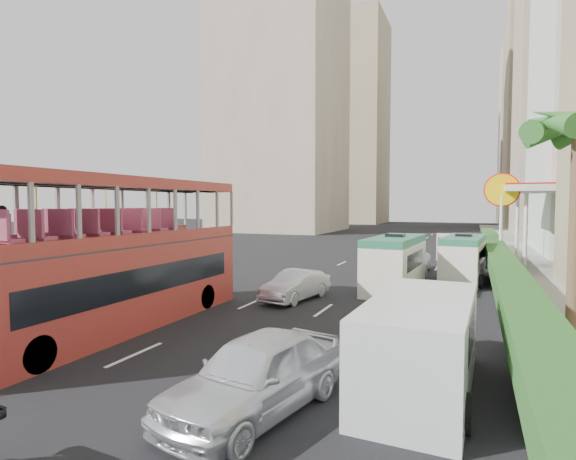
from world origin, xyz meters
The scene contains 18 objects.
ground_plane centered at (0.00, 0.00, 0.00)m, with size 200.00×200.00×0.00m, color black.
double_decker_bus centered at (-6.00, 0.00, 2.53)m, with size 2.50×11.00×5.06m, color #AA332B.
car_silver_lane_a centered at (-2.13, 6.38, 0.00)m, with size 1.36×3.91×1.29m, color silver.
car_silver_lane_b centered at (1.06, -3.79, 0.00)m, with size 1.86×4.62×1.58m, color silver.
van_asset centered at (1.37, 16.29, 0.00)m, with size 2.36×5.11×1.42m, color silver.
minibus_near centered at (1.48, 10.45, 1.30)m, with size 1.96×5.87×2.60m, color silver.
minibus_far centered at (4.51, 14.27, 1.23)m, with size 1.85×5.54×2.45m, color silver.
panel_van_near centered at (3.97, -1.43, 1.04)m, with size 2.08×5.20×2.08m, color silver.
panel_van_far centered at (3.83, 21.52, 1.01)m, with size 2.01×5.04×2.01m, color silver.
sidewalk centered at (9.00, 25.00, 0.09)m, with size 6.00×120.00×0.18m, color #99968C.
kerb_wall centered at (6.20, 14.00, 0.68)m, with size 0.30×44.00×1.00m, color silver.
hedge centered at (6.20, 14.00, 1.53)m, with size 1.10×44.00×0.70m, color #2D6626.
palm_tree centered at (7.80, 4.00, 3.38)m, with size 0.36×0.36×6.40m, color brown.
shell_station centered at (10.00, 23.00, 2.75)m, with size 6.50×8.00×5.50m, color silver.
tower_far_a centered at (17.00, 82.00, 22.00)m, with size 14.00×14.00×44.00m, color tan.
tower_far_b centered at (17.00, 104.00, 20.00)m, with size 14.00×14.00×40.00m, color #B5A58E.
tower_left_a centered at (-24.00, 55.00, 26.00)m, with size 18.00×18.00×52.00m, color #B5A58E.
tower_left_b centered at (-22.00, 90.00, 23.00)m, with size 16.00×16.00×46.00m, color tan.
Camera 1 is at (5.00, -11.65, 4.15)m, focal length 28.00 mm.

